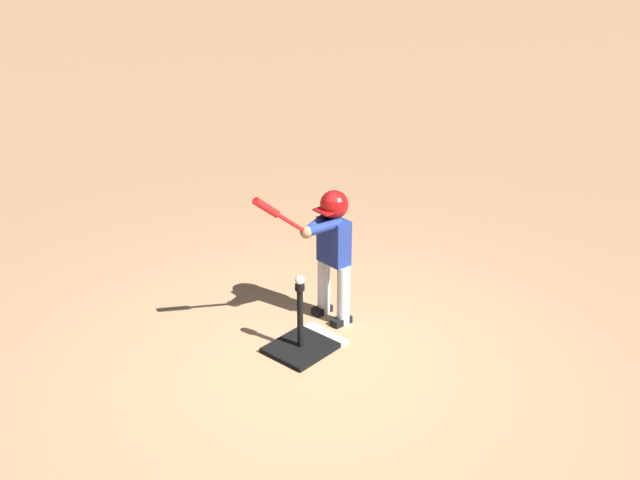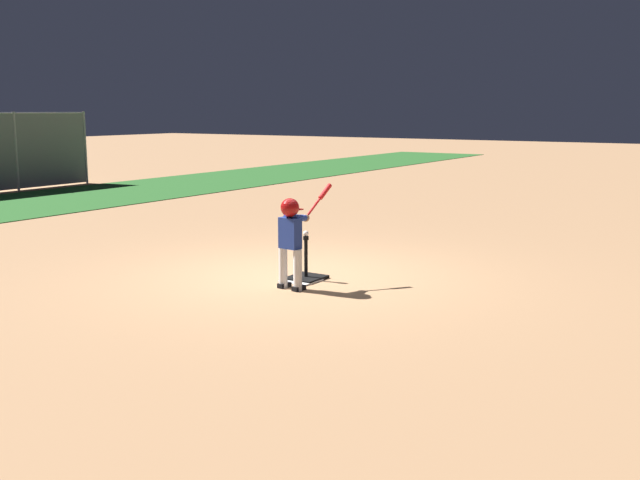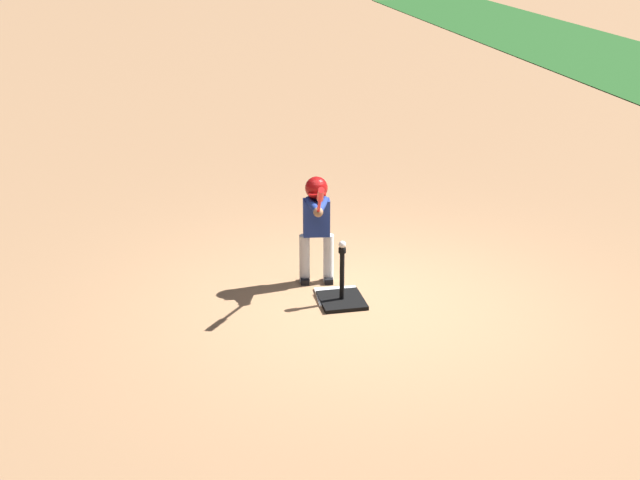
# 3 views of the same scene
# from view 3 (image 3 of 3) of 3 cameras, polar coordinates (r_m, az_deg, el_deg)

# --- Properties ---
(ground_plane) EXTENTS (90.00, 90.00, 0.00)m
(ground_plane) POSITION_cam_3_polar(r_m,az_deg,el_deg) (9.01, 3.04, -4.17)
(ground_plane) COLOR #AD7F56
(home_plate) EXTENTS (0.47, 0.47, 0.02)m
(home_plate) POSITION_cam_3_polar(r_m,az_deg,el_deg) (9.18, 1.15, -3.60)
(home_plate) COLOR white
(home_plate) RESTS_ON ground_plane
(batting_tee) EXTENTS (0.49, 0.44, 0.59)m
(batting_tee) POSITION_cam_3_polar(r_m,az_deg,el_deg) (9.04, 1.41, -3.62)
(batting_tee) COLOR black
(batting_tee) RESTS_ON ground_plane
(batter_child) EXTENTS (0.91, 0.38, 1.30)m
(batter_child) POSITION_cam_3_polar(r_m,az_deg,el_deg) (9.24, -0.22, 1.49)
(batter_child) COLOR silver
(batter_child) RESTS_ON ground_plane
(baseball) EXTENTS (0.07, 0.07, 0.07)m
(baseball) POSITION_cam_3_polar(r_m,az_deg,el_deg) (8.82, 1.44, -0.29)
(baseball) COLOR white
(baseball) RESTS_ON batting_tee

